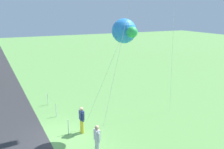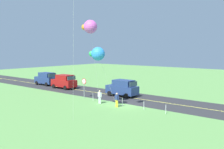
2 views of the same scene
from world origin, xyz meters
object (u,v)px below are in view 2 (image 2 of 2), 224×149
Objects in this scene: person_adult_near at (100,96)px; kite_blue_mid at (98,54)px; car_suv_foreground at (122,88)px; car_parked_east_near at (64,81)px; stop_sign at (84,84)px; person_adult_companion at (117,99)px; kite_red_low at (90,27)px; car_parked_east_far at (46,79)px.

person_adult_near is 0.24× the size of kite_blue_mid.
car_parked_east_near is at bearing 2.92° from car_suv_foreground.
stop_sign is (3.27, 4.06, 0.65)m from car_suv_foreground.
car_parked_east_near reaches higher than person_adult_companion.
car_parked_east_far is at bearing -23.32° from kite_red_low.
kite_blue_mid reaches higher than person_adult_companion.
kite_red_low reaches higher than stop_sign.
car_suv_foreground is 2.75× the size of person_adult_companion.
kite_red_low reaches higher than kite_blue_mid.
person_adult_near is at bearing 163.00° from car_parked_east_far.
kite_red_low is at bearing 6.71° from kite_blue_mid.
kite_blue_mid reaches higher than car_suv_foreground.
car_suv_foreground is 17.12m from car_parked_east_far.
stop_sign is at bearing -33.19° from kite_blue_mid.
car_parked_east_far is 18.75m from person_adult_near.
car_suv_foreground and car_parked_east_far have the same top height.
stop_sign is at bearing 163.67° from car_parked_east_far.
car_suv_foreground is at bearing 14.55° from person_adult_near.
kite_red_low is at bearing 156.68° from car_parked_east_far.
kite_blue_mid is (0.51, 2.52, 5.06)m from person_adult_companion.
stop_sign reaches higher than car_suv_foreground.
car_parked_east_near is 17.28m from kite_red_low.
stop_sign is 1.60× the size of person_adult_companion.
car_parked_east_far is at bearing -22.06° from kite_blue_mid.
stop_sign is 4.42m from person_adult_near.
person_adult_near is at bearing -41.47° from person_adult_companion.
car_parked_east_near is at bearing -29.60° from kite_red_low.
kite_red_low is (-5.31, 4.20, 6.90)m from stop_sign.
stop_sign is 9.66m from kite_red_low.
car_parked_east_near is at bearing -56.99° from person_adult_companion.
stop_sign reaches higher than person_adult_near.
kite_red_low is at bearing 103.86° from car_suv_foreground.
person_adult_companion is (-14.97, 5.05, -0.29)m from car_parked_east_near.
car_suv_foreground is 11.37m from kite_red_low.
car_suv_foreground is 1.00× the size of car_parked_east_near.
kite_blue_mid is (-20.10, 8.15, 4.77)m from car_parked_east_far.
kite_red_low reaches higher than car_suv_foreground.
stop_sign is 8.53m from kite_blue_mid.
kite_blue_mid is (-2.17, 2.66, 5.06)m from person_adult_near.
kite_blue_mid is (-14.45, 7.56, 4.77)m from car_parked_east_near.
car_suv_foreground is at bearing -179.98° from car_parked_east_far.
car_parked_east_near is 8.93m from stop_sign.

